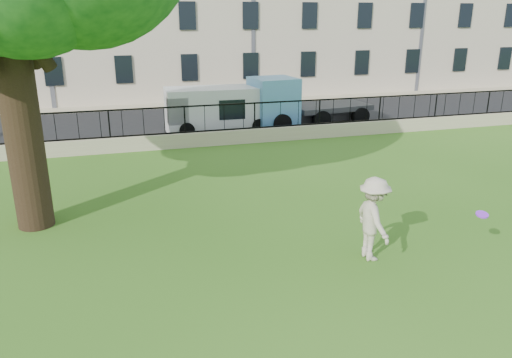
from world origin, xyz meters
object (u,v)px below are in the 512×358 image
object	(u,v)px
frisbee	(482,214)
white_van	(219,110)
blue_truck	(309,101)
man	(373,219)

from	to	relation	value
frisbee	white_van	xyz separation A→B (m)	(-2.70, 14.43, -0.09)
frisbee	blue_truck	world-z (taller)	blue_truck
frisbee	man	bearing A→B (deg)	160.08
frisbee	white_van	size ratio (longest dim) A/B	0.05
white_van	blue_truck	size ratio (longest dim) A/B	0.85
man	white_van	bearing A→B (deg)	4.17
man	blue_truck	distance (m)	14.24
man	frisbee	world-z (taller)	man
white_van	blue_truck	xyz separation A→B (m)	(4.50, 0.03, 0.19)
man	white_van	distance (m)	13.64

